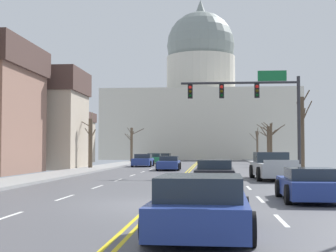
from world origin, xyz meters
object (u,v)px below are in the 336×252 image
sedan_near_02 (309,185)px  pickup_truck_near_00 (273,167)px  sedan_oncoming_00 (169,163)px  sedan_oncoming_03 (165,157)px  sedan_oncoming_01 (143,161)px  signal_gantry (256,99)px  sedan_near_03 (201,206)px  sedan_oncoming_02 (154,159)px  sedan_near_01 (215,174)px

sedan_near_02 → pickup_truck_near_00: bearing=88.8°
sedan_oncoming_00 → sedan_oncoming_03: (-3.40, 33.41, -0.00)m
sedan_oncoming_01 → sedan_oncoming_03: sedan_oncoming_01 is taller
signal_gantry → sedan_oncoming_00: (-6.56, 8.86, -4.53)m
sedan_near_03 → sedan_oncoming_01: 40.84m
sedan_oncoming_03 → sedan_near_02: bearing=-80.0°
sedan_oncoming_03 → pickup_truck_near_00: bearing=-77.1°
sedan_near_02 → sedan_oncoming_02: 45.78m
pickup_truck_near_00 → sedan_oncoming_02: (-10.68, 32.42, -0.13)m
pickup_truck_near_00 → sedan_oncoming_03: pickup_truck_near_00 is taller
sedan_near_01 → sedan_oncoming_02: 38.93m
sedan_near_01 → sedan_near_03: size_ratio=0.94×
sedan_near_01 → sedan_oncoming_02: sedan_oncoming_02 is taller
sedan_oncoming_01 → sedan_oncoming_03: 24.85m
sedan_oncoming_02 → signal_gantry: bearing=-70.6°
sedan_near_01 → sedan_oncoming_02: (-7.27, 38.24, 0.00)m
sedan_near_02 → sedan_near_03: size_ratio=0.93×
signal_gantry → sedan_near_01: 10.98m
sedan_near_03 → sedan_oncoming_00: bearing=96.0°
signal_gantry → pickup_truck_near_00: (0.60, -3.78, -4.38)m
sedan_oncoming_03 → sedan_near_01: bearing=-82.2°
sedan_near_03 → signal_gantry: bearing=82.0°
sedan_near_02 → sedan_oncoming_02: (-10.43, 44.58, 0.05)m
sedan_near_01 → sedan_near_03: 13.26m
signal_gantry → sedan_near_02: bearing=-88.8°
signal_gantry → sedan_oncoming_03: size_ratio=1.80×
sedan_oncoming_01 → sedan_oncoming_02: 11.22m
sedan_near_01 → sedan_oncoming_01: bearing=104.8°
signal_gantry → sedan_oncoming_00: bearing=126.5°
sedan_near_02 → sedan_oncoming_03: bearing=100.0°
pickup_truck_near_00 → sedan_oncoming_00: pickup_truck_near_00 is taller
sedan_oncoming_00 → sedan_oncoming_01: 9.21m
sedan_oncoming_00 → sedan_oncoming_02: (-3.53, 19.78, 0.03)m
sedan_near_01 → sedan_near_02: size_ratio=1.01×
sedan_oncoming_01 → sedan_oncoming_02: (-0.14, 11.22, -0.01)m
sedan_near_03 → sedan_near_02: bearing=62.8°
sedan_near_03 → sedan_oncoming_03: bearing=95.9°
pickup_truck_near_00 → sedan_oncoming_02: size_ratio=1.32×
sedan_oncoming_00 → sedan_near_03: bearing=-84.0°
pickup_truck_near_00 → signal_gantry: bearing=99.0°
pickup_truck_near_00 → sedan_near_03: pickup_truck_near_00 is taller
sedan_oncoming_01 → sedan_oncoming_02: bearing=90.7°
sedan_near_01 → pickup_truck_near_00: bearing=59.6°
signal_gantry → sedan_oncoming_02: size_ratio=1.83×
signal_gantry → sedan_near_03: 23.52m
sedan_near_01 → sedan_oncoming_03: (-7.14, 51.88, -0.03)m
signal_gantry → sedan_near_02: size_ratio=1.86×
sedan_near_02 → sedan_oncoming_00: sedan_oncoming_00 is taller
sedan_oncoming_00 → sedan_oncoming_01: size_ratio=1.03×
sedan_oncoming_00 → signal_gantry: bearing=-53.5°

